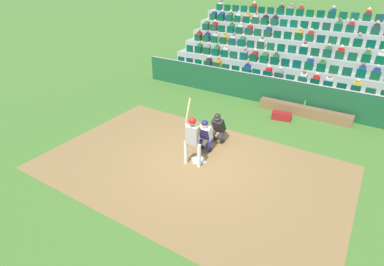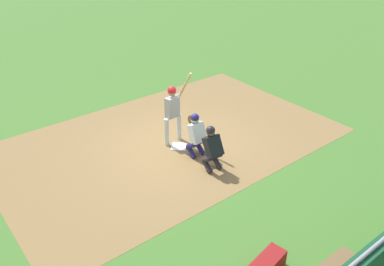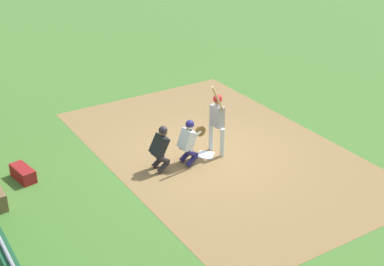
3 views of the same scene
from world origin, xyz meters
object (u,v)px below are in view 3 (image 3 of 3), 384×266
Objects in this scene: home_plate_marker at (206,155)px; equipment_duffel_bag at (23,173)px; home_plate_umpire at (161,146)px; catcher_crouching at (189,140)px; batter_at_plate at (217,118)px.

home_plate_marker is 4.96m from equipment_duffel_bag.
catcher_crouching is at bearing 82.51° from home_plate_umpire.
home_plate_marker is at bearing -98.60° from batter_at_plate.
catcher_crouching is (0.08, -0.96, -0.39)m from batter_at_plate.
catcher_crouching reaches higher than home_plate_umpire.
home_plate_umpire is 3.64m from equipment_duffel_bag.
equipment_duffel_bag is at bearing -106.46° from home_plate_marker.
equipment_duffel_bag is at bearing -105.97° from batter_at_plate.
home_plate_umpire is at bearing -97.49° from catcher_crouching.
home_plate_umpire is (-0.11, -0.81, -0.03)m from catcher_crouching.
batter_at_plate is 1.75× the size of home_plate_umpire.
home_plate_marker is 0.34× the size of catcher_crouching.
home_plate_umpire is (0.02, -1.44, 0.68)m from home_plate_marker.
catcher_crouching is at bearing -85.27° from batter_at_plate.
equipment_duffel_bag is at bearing -110.41° from catcher_crouching.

